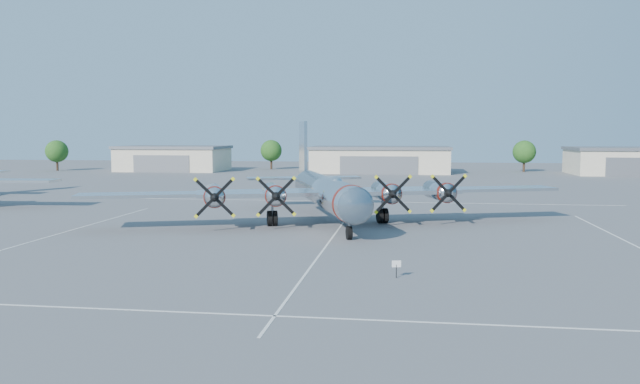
# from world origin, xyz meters

# --- Properties ---
(ground) EXTENTS (260.00, 260.00, 0.00)m
(ground) POSITION_xyz_m (0.00, 0.00, 0.00)
(ground) COLOR #5A5A5D
(ground) RESTS_ON ground
(parking_lines) EXTENTS (60.00, 50.08, 0.01)m
(parking_lines) POSITION_xyz_m (0.00, -1.75, 0.01)
(parking_lines) COLOR silver
(parking_lines) RESTS_ON ground
(hangar_west) EXTENTS (22.60, 14.60, 5.40)m
(hangar_west) POSITION_xyz_m (-45.00, 81.96, 2.71)
(hangar_west) COLOR beige
(hangar_west) RESTS_ON ground
(hangar_center) EXTENTS (28.60, 14.60, 5.40)m
(hangar_center) POSITION_xyz_m (0.00, 81.96, 2.71)
(hangar_center) COLOR beige
(hangar_center) RESTS_ON ground
(hangar_east) EXTENTS (20.60, 14.60, 5.40)m
(hangar_east) POSITION_xyz_m (48.00, 81.96, 2.71)
(hangar_east) COLOR beige
(hangar_east) RESTS_ON ground
(tree_far_west) EXTENTS (4.80, 4.80, 6.64)m
(tree_far_west) POSITION_xyz_m (-70.00, 78.00, 4.22)
(tree_far_west) COLOR #382619
(tree_far_west) RESTS_ON ground
(tree_west) EXTENTS (4.80, 4.80, 6.64)m
(tree_west) POSITION_xyz_m (-25.00, 90.00, 4.22)
(tree_west) COLOR #382619
(tree_west) RESTS_ON ground
(tree_east) EXTENTS (4.80, 4.80, 6.64)m
(tree_east) POSITION_xyz_m (30.00, 88.00, 4.22)
(tree_east) COLOR #382619
(tree_east) RESTS_ON ground
(main_bomber_b29) EXTENTS (49.39, 40.97, 9.37)m
(main_bomber_b29) POSITION_xyz_m (-1.80, 7.77, 0.00)
(main_bomber_b29) COLOR silver
(main_bomber_b29) RESTS_ON ground
(info_placard) EXTENTS (0.51, 0.15, 0.99)m
(info_placard) POSITION_xyz_m (5.17, -13.89, 0.70)
(info_placard) COLOR black
(info_placard) RESTS_ON ground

